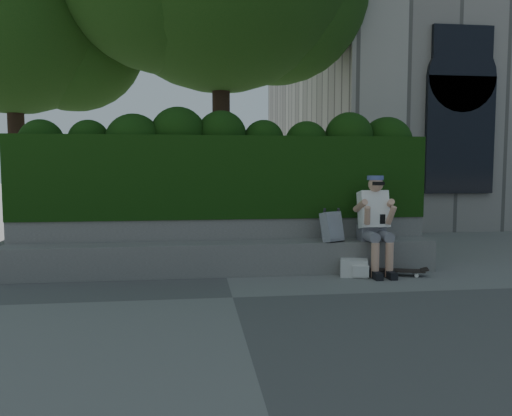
{
  "coord_description": "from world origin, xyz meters",
  "views": [
    {
      "loc": [
        -0.44,
        -5.63,
        1.51
      ],
      "look_at": [
        0.4,
        1.0,
        0.95
      ],
      "focal_mm": 35.0,
      "sensor_mm": 36.0,
      "label": 1
    }
  ],
  "objects": [
    {
      "name": "ground",
      "position": [
        0.0,
        0.0,
        0.0
      ],
      "size": [
        80.0,
        80.0,
        0.0
      ],
      "primitive_type": "plane",
      "color": "slate",
      "rests_on": "ground"
    },
    {
      "name": "bench_ledge",
      "position": [
        0.0,
        1.25,
        0.23
      ],
      "size": [
        6.0,
        0.45,
        0.45
      ],
      "primitive_type": "cube",
      "color": "gray",
      "rests_on": "ground"
    },
    {
      "name": "planter_wall",
      "position": [
        0.0,
        1.73,
        0.38
      ],
      "size": [
        6.0,
        0.5,
        0.75
      ],
      "primitive_type": "cube",
      "color": "gray",
      "rests_on": "ground"
    },
    {
      "name": "hedge",
      "position": [
        0.0,
        1.95,
        1.35
      ],
      "size": [
        6.0,
        1.0,
        1.2
      ],
      "primitive_type": "cube",
      "color": "black",
      "rests_on": "planter_wall"
    },
    {
      "name": "tree_right",
      "position": [
        -4.13,
        5.55,
        4.83
      ],
      "size": [
        4.47,
        4.47,
        7.07
      ],
      "rotation": [
        0.0,
        0.0,
        -0.22
      ],
      "color": "black",
      "rests_on": "ground"
    },
    {
      "name": "person",
      "position": [
        2.09,
        1.07,
        0.75
      ],
      "size": [
        0.4,
        0.76,
        1.38
      ],
      "color": "slate",
      "rests_on": "ground"
    },
    {
      "name": "skateboard",
      "position": [
        2.33,
        0.87,
        0.07
      ],
      "size": [
        0.8,
        0.41,
        0.08
      ],
      "rotation": [
        0.0,
        0.0,
        -0.3
      ],
      "color": "black",
      "rests_on": "ground"
    },
    {
      "name": "backpack_plaid",
      "position": [
        1.5,
        1.15,
        0.66
      ],
      "size": [
        0.32,
        0.27,
        0.42
      ],
      "primitive_type": "cube",
      "rotation": [
        0.0,
        0.0,
        0.5
      ],
      "color": "#B9B9BE",
      "rests_on": "bench_ledge"
    },
    {
      "name": "backpack_ground",
      "position": [
        1.75,
        0.9,
        0.12
      ],
      "size": [
        0.43,
        0.35,
        0.24
      ],
      "primitive_type": "cube",
      "rotation": [
        0.0,
        0.0,
        -0.3
      ],
      "color": "silver",
      "rests_on": "ground"
    }
  ]
}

